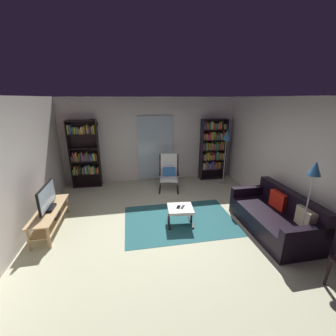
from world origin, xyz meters
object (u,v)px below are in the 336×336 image
object	(u,v)px
bookshelf_near_tv	(85,153)
bookshelf_near_sofa	(213,147)
television	(47,198)
tv_remote	(183,207)
floor_lamp_by_sofa	(313,179)
lounge_armchair	(169,171)
floor_lamp_by_shelf	(226,139)
wall_clock	(93,124)
ottoman	(180,210)
tv_stand	(50,215)
leather_sofa	(275,217)
cell_phone	(178,207)

from	to	relation	value
bookshelf_near_tv	bookshelf_near_sofa	distance (m)	3.94
television	tv_remote	world-z (taller)	television
bookshelf_near_sofa	floor_lamp_by_sofa	size ratio (longest dim) A/B	1.20
television	tv_remote	xyz separation A→B (m)	(2.68, -0.28, -0.30)
lounge_armchair	floor_lamp_by_shelf	xyz separation A→B (m)	(1.74, 0.08, 0.88)
lounge_armchair	wall_clock	xyz separation A→B (m)	(-2.09, 0.82, 1.32)
lounge_armchair	bookshelf_near_tv	bearing A→B (deg)	164.54
ottoman	bookshelf_near_tv	bearing A→B (deg)	131.68
wall_clock	bookshelf_near_tv	bearing A→B (deg)	-152.74
lounge_armchair	ottoman	distance (m)	1.92
television	bookshelf_near_sofa	bearing A→B (deg)	27.63
tv_remote	television	bearing A→B (deg)	-152.37
lounge_armchair	floor_lamp_by_sofa	size ratio (longest dim) A/B	0.63
tv_stand	tv_remote	size ratio (longest dim) A/B	9.67
wall_clock	ottoman	bearing A→B (deg)	-53.88
bookshelf_near_sofa	tv_remote	bearing A→B (deg)	-122.55
ottoman	wall_clock	xyz separation A→B (m)	(-1.98, 2.71, 1.54)
bookshelf_near_sofa	floor_lamp_by_shelf	distance (m)	0.69
bookshelf_near_sofa	lounge_armchair	size ratio (longest dim) A/B	1.90
bookshelf_near_tv	leather_sofa	world-z (taller)	bookshelf_near_tv
leather_sofa	cell_phone	xyz separation A→B (m)	(-1.84, 0.60, 0.09)
leather_sofa	tv_stand	bearing A→B (deg)	168.88
television	leather_sofa	size ratio (longest dim) A/B	0.46
tv_stand	lounge_armchair	distance (m)	3.18
leather_sofa	wall_clock	distance (m)	5.25
television	lounge_armchair	bearing A→B (deg)	30.61
cell_phone	floor_lamp_by_shelf	xyz separation A→B (m)	(1.89, 1.96, 1.03)
tv_stand	floor_lamp_by_sofa	size ratio (longest dim) A/B	0.86
wall_clock	bookshelf_near_sofa	bearing A→B (deg)	-2.99
cell_phone	wall_clock	distance (m)	3.63
bookshelf_near_tv	leather_sofa	xyz separation A→B (m)	(4.08, -3.14, -0.72)
television	wall_clock	world-z (taller)	wall_clock
leather_sofa	floor_lamp_by_shelf	distance (m)	2.79
tv_stand	tv_remote	xyz separation A→B (m)	(2.68, -0.29, 0.09)
television	bookshelf_near_sofa	world-z (taller)	bookshelf_near_sofa
ottoman	floor_lamp_by_shelf	distance (m)	2.92
leather_sofa	lounge_armchair	xyz separation A→B (m)	(-1.69, 2.48, 0.24)
ottoman	cell_phone	bearing A→B (deg)	150.74
tv_stand	bookshelf_near_tv	xyz separation A→B (m)	(0.35, 2.27, 0.72)
television	ottoman	size ratio (longest dim) A/B	1.50
tv_stand	television	size ratio (longest dim) A/B	1.64
tv_stand	bookshelf_near_sofa	distance (m)	4.89
tv_stand	floor_lamp_by_shelf	xyz separation A→B (m)	(4.48, 1.68, 1.11)
cell_phone	tv_remote	bearing A→B (deg)	13.97
bookshelf_near_tv	tv_remote	bearing A→B (deg)	-47.62
tv_stand	floor_lamp_by_sofa	distance (m)	4.86
tv_remote	wall_clock	bearing A→B (deg)	160.41
television	lounge_armchair	size ratio (longest dim) A/B	0.83
ottoman	cell_phone	distance (m)	0.08
television	leather_sofa	xyz separation A→B (m)	(4.43, -0.86, -0.39)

